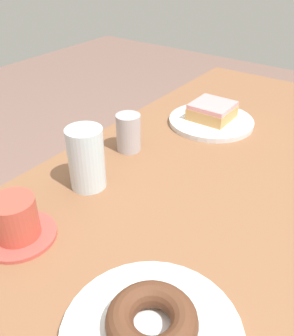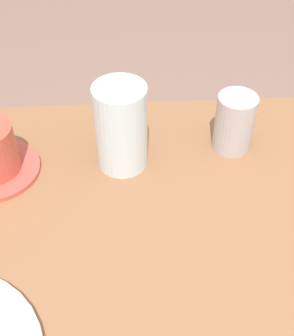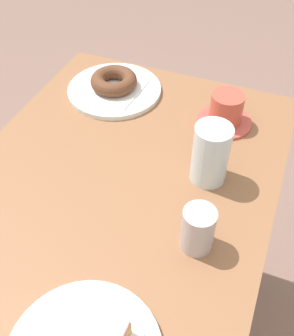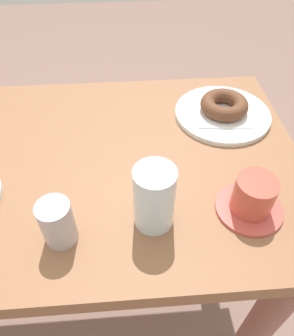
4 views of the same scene
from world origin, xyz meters
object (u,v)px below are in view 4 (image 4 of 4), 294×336
at_px(donut_chocolate_ring, 224,105).
at_px(sugar_jar, 57,223).
at_px(plate_chocolate_ring, 222,114).
at_px(water_glass, 154,198).
at_px(coffee_cup, 253,197).

relative_size(donut_chocolate_ring, sugar_jar, 1.32).
relative_size(plate_chocolate_ring, donut_chocolate_ring, 2.02).
distance_m(plate_chocolate_ring, water_glass, 0.35).
bearing_deg(sugar_jar, plate_chocolate_ring, 41.72).
bearing_deg(coffee_cup, water_glass, -176.88).
xyz_separation_m(donut_chocolate_ring, sugar_jar, (-0.35, -0.31, 0.01)).
xyz_separation_m(water_glass, coffee_cup, (0.17, 0.01, -0.03)).
height_order(plate_chocolate_ring, donut_chocolate_ring, donut_chocolate_ring).
bearing_deg(plate_chocolate_ring, water_glass, -123.73).
height_order(coffee_cup, sugar_jar, sugar_jar).
distance_m(donut_chocolate_ring, coffee_cup, 0.28).
relative_size(donut_chocolate_ring, coffee_cup, 0.92).
xyz_separation_m(plate_chocolate_ring, coffee_cup, (-0.02, -0.28, 0.03)).
height_order(plate_chocolate_ring, coffee_cup, coffee_cup).
bearing_deg(plate_chocolate_ring, sugar_jar, -138.28).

